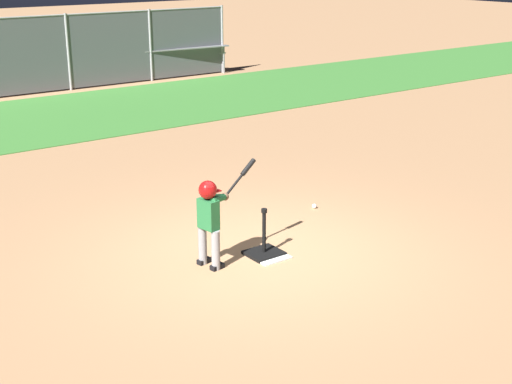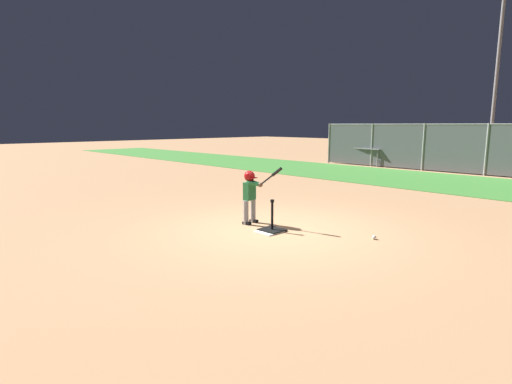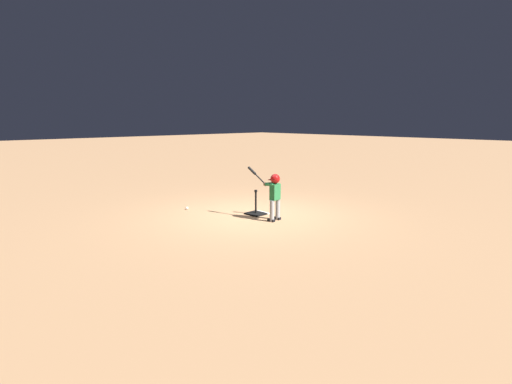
% 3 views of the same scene
% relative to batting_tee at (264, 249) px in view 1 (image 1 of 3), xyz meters
% --- Properties ---
extents(ground_plane, '(90.00, 90.00, 0.00)m').
position_rel_batting_tee_xyz_m(ground_plane, '(0.01, 0.08, -0.08)').
color(ground_plane, '#AD7F56').
extents(grass_outfield_strip, '(56.00, 5.22, 0.02)m').
position_rel_batting_tee_xyz_m(grass_outfield_strip, '(0.01, 9.44, -0.07)').
color(grass_outfield_strip, '#3D7F33').
rests_on(grass_outfield_strip, ground_plane).
extents(home_plate, '(0.44, 0.44, 0.02)m').
position_rel_batting_tee_xyz_m(home_plate, '(0.01, -0.09, -0.07)').
color(home_plate, white).
rests_on(home_plate, ground_plane).
extents(batting_tee, '(0.45, 0.41, 0.63)m').
position_rel_batting_tee_xyz_m(batting_tee, '(0.00, 0.00, 0.00)').
color(batting_tee, black).
rests_on(batting_tee, ground_plane).
extents(batter_child, '(0.92, 0.36, 1.25)m').
position_rel_batting_tee_xyz_m(batter_child, '(-0.74, 0.12, 0.64)').
color(batter_child, gray).
rests_on(batter_child, ground_plane).
extents(baseball, '(0.07, 0.07, 0.07)m').
position_rel_batting_tee_xyz_m(baseball, '(1.68, 0.94, -0.04)').
color(baseball, white).
rests_on(baseball, ground_plane).
extents(bleachers_far_left, '(3.58, 2.07, 0.92)m').
position_rel_batting_tee_xyz_m(bleachers_far_left, '(6.29, 13.35, 0.37)').
color(bleachers_far_left, gray).
rests_on(bleachers_far_left, ground_plane).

